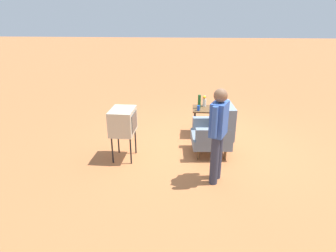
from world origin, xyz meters
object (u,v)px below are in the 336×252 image
Objects in this scene: side_table at (204,112)px; person_standing at (218,131)px; bottle_wine_green at (199,102)px; flower_vase at (205,100)px; armchair at (216,131)px; soda_can_blue at (198,108)px; tv_on_stand at (123,122)px.

person_standing is at bearing 3.30° from side_table.
bottle_wine_green is 0.21m from flower_vase.
side_table is 2.05m from person_standing.
soda_can_blue is at bearing -156.52° from armchair.
bottle_wine_green is (-1.31, 1.49, 0.04)m from tv_on_stand.
person_standing reaches higher than soda_can_blue.
soda_can_blue is at bearing -39.14° from side_table.
armchair reaches higher than soda_can_blue.
person_standing is at bearing 8.35° from soda_can_blue.
armchair is at bearing 100.60° from tv_on_stand.
side_table is 0.40× the size of person_standing.
person_standing is at bearing 68.25° from tv_on_stand.
tv_on_stand is 1.98m from bottle_wine_green.
side_table is 5.42× the size of soda_can_blue.
armchair is at bearing 23.48° from soda_can_blue.
tv_on_stand is at bearing -111.75° from person_standing.
side_table is at bearing 93.82° from bottle_wine_green.
soda_can_blue is at bearing -23.36° from flower_vase.
side_table is at bearing -168.94° from armchair.
person_standing is 13.44× the size of soda_can_blue.
soda_can_blue is (0.19, -0.15, 0.16)m from side_table.
person_standing is at bearing -4.13° from armchair.
tv_on_stand is 1.88m from person_standing.
tv_on_stand is at bearing -48.85° from bottle_wine_green.
side_table is 2.10m from tv_on_stand.
soda_can_blue is (-0.79, -0.34, 0.22)m from armchair.
person_standing is (0.69, 1.74, 0.16)m from tv_on_stand.
tv_on_stand is 2.19m from flower_vase.
armchair is 1.60× the size of side_table.
side_table is at bearing -176.70° from person_standing.
bottle_wine_green is at bearing -172.94° from person_standing.
person_standing is (1.03, -0.07, 0.44)m from armchair.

